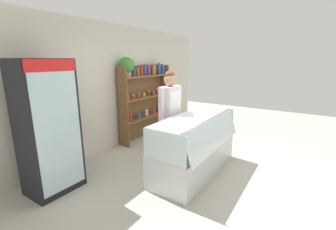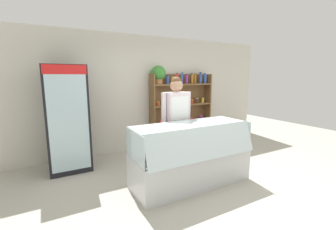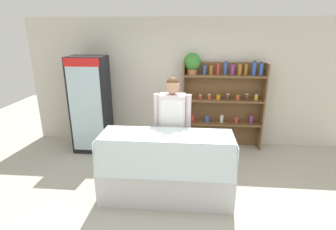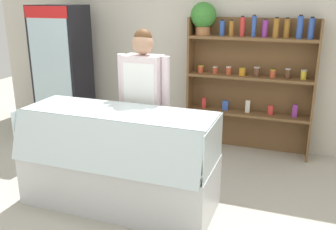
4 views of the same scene
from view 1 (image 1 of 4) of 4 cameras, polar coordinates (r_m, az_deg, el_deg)
ground_plane at (r=4.38m, az=8.33°, el=-12.73°), size 12.00×12.00×0.00m
back_wall at (r=5.22m, az=-13.29°, el=6.88°), size 6.80×0.10×2.70m
drinks_fridge at (r=3.69m, az=-28.12°, el=-2.96°), size 0.73×0.56×1.97m
shelving_unit at (r=5.56m, az=-6.81°, el=5.91°), size 1.67×0.35×2.01m
deli_display_case at (r=4.07m, az=6.79°, el=-9.98°), size 1.96×0.81×1.01m
shop_clerk at (r=4.14m, az=0.56°, el=1.29°), size 0.60×0.25×1.76m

